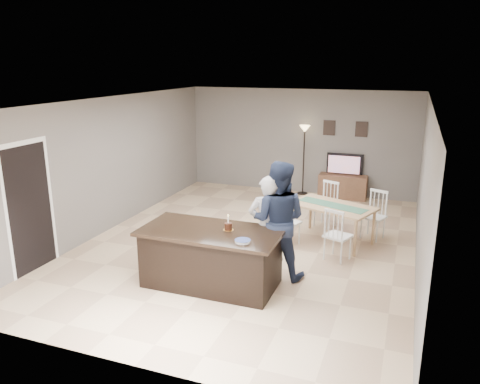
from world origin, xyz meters
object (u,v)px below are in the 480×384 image
(woman, at_px, (268,228))
(dining_table, at_px, (332,211))
(birthday_cake, at_px, (228,226))
(television, at_px, (344,164))
(tv_console, at_px, (343,187))
(floor_lamp, at_px, (304,141))
(plate_stack, at_px, (243,241))
(kitchen_island, at_px, (211,257))
(man, at_px, (278,220))

(woman, xyz_separation_m, dining_table, (0.70, 1.92, -0.24))
(birthday_cake, bearing_deg, dining_table, 63.43)
(television, height_order, dining_table, television)
(tv_console, relative_size, television, 1.31)
(floor_lamp, bearing_deg, dining_table, -67.90)
(plate_stack, bearing_deg, television, 84.47)
(kitchen_island, bearing_deg, television, 77.99)
(kitchen_island, xyz_separation_m, dining_table, (1.43, 2.47, 0.15))
(tv_console, xyz_separation_m, man, (-0.33, -4.92, 0.65))
(tv_console, relative_size, plate_stack, 5.26)
(man, bearing_deg, kitchen_island, 33.46)
(man, height_order, floor_lamp, man)
(television, distance_m, plate_stack, 5.97)
(television, bearing_deg, floor_lamp, 2.76)
(television, relative_size, man, 0.48)
(television, distance_m, floor_lamp, 1.17)
(tv_console, relative_size, floor_lamp, 0.66)
(dining_table, bearing_deg, man, -86.40)
(man, relative_size, plate_stack, 8.36)
(kitchen_island, relative_size, plate_stack, 9.43)
(kitchen_island, height_order, floor_lamp, floor_lamp)
(tv_console, distance_m, woman, 5.07)
(dining_table, distance_m, floor_lamp, 3.46)
(kitchen_island, bearing_deg, woman, 36.76)
(television, bearing_deg, plate_stack, 84.47)
(birthday_cake, height_order, plate_stack, birthday_cake)
(kitchen_island, distance_m, birthday_cake, 0.57)
(woman, height_order, birthday_cake, woman)
(plate_stack, bearing_deg, man, 75.57)
(tv_console, xyz_separation_m, floor_lamp, (-1.04, 0.02, 1.10))
(kitchen_island, height_order, dining_table, dining_table)
(dining_table, bearing_deg, floor_lamp, 132.97)
(television, bearing_deg, birthday_cake, 80.26)
(man, relative_size, birthday_cake, 7.77)
(television, xyz_separation_m, man, (-0.33, -4.99, 0.09))
(man, distance_m, plate_stack, 0.98)
(plate_stack, relative_size, dining_table, 0.10)
(television, height_order, birthday_cake, birthday_cake)
(tv_console, bearing_deg, dining_table, -85.71)
(kitchen_island, bearing_deg, floor_lamp, 88.32)
(kitchen_island, distance_m, tv_console, 5.70)
(man, bearing_deg, birthday_cake, 38.35)
(tv_console, relative_size, woman, 0.71)
(birthday_cake, distance_m, dining_table, 2.67)
(kitchen_island, distance_m, plate_stack, 0.83)
(kitchen_island, relative_size, tv_console, 1.79)
(man, bearing_deg, woman, 34.18)
(tv_console, xyz_separation_m, dining_table, (0.23, -3.10, 0.31))
(woman, distance_m, floor_lamp, 5.10)
(kitchen_island, bearing_deg, birthday_cake, 21.49)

